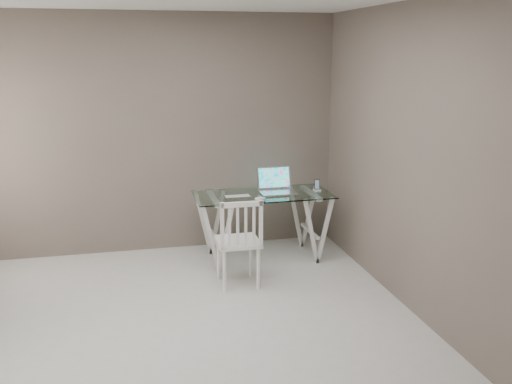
# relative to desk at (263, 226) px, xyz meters

# --- Properties ---
(room) EXTENTS (4.50, 4.52, 2.71)m
(room) POSITION_rel_desk_xyz_m (-1.09, -1.64, 1.33)
(room) COLOR beige
(room) RESTS_ON ground
(desk) EXTENTS (1.50, 0.70, 0.75)m
(desk) POSITION_rel_desk_xyz_m (0.00, 0.00, 0.00)
(desk) COLOR silver
(desk) RESTS_ON ground
(chair) EXTENTS (0.41, 0.41, 0.91)m
(chair) POSITION_rel_desk_xyz_m (-0.42, -0.73, 0.12)
(chair) COLOR white
(chair) RESTS_ON ground
(laptop) EXTENTS (0.39, 0.35, 0.27)m
(laptop) POSITION_rel_desk_xyz_m (0.17, 0.06, 0.43)
(laptop) COLOR silver
(laptop) RESTS_ON desk
(keyboard) EXTENTS (0.28, 0.12, 0.01)m
(keyboard) POSITION_rel_desk_xyz_m (-0.30, -0.05, 0.37)
(keyboard) COLOR silver
(keyboard) RESTS_ON desk
(mouse) EXTENTS (0.12, 0.07, 0.04)m
(mouse) POSITION_rel_desk_xyz_m (-0.10, -0.26, 0.38)
(mouse) COLOR silver
(mouse) RESTS_ON desk
(phone_dock) EXTENTS (0.07, 0.07, 0.13)m
(phone_dock) POSITION_rel_desk_xyz_m (0.63, 0.01, 0.40)
(phone_dock) COLOR white
(phone_dock) RESTS_ON desk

